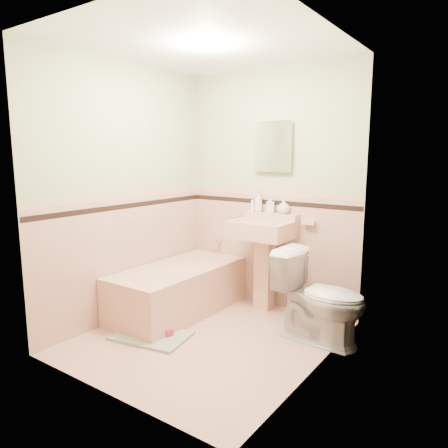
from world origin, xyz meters
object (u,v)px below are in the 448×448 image
Objects in this scene: bucket at (297,309)px; shoe at (166,331)px; medicine_cabinet at (274,147)px; soap_bottle_right at (284,206)px; toilet at (321,297)px; soap_bottle_left at (259,201)px; bathtub at (179,291)px; sink at (262,266)px; soap_bottle_mid at (270,204)px.

bucket reaches higher than shoe.
medicine_cabinet is 0.62m from soap_bottle_right.
toilet is at bearing -35.25° from medicine_cabinet.
soap_bottle_left is 1.30m from toilet.
medicine_cabinet reaches higher than bathtub.
soap_bottle_left reaches higher than sink.
bathtub is at bearing -154.86° from bucket.
soap_bottle_right reaches higher than shoe.
soap_bottle_right is at bearing 40.65° from bathtub.
soap_bottle_right is at bearing -11.55° from medicine_cabinet.
bathtub is 8.75× the size of soap_bottle_mid.
medicine_cabinet is at bearing 152.02° from bucket.
shoe is at bearing -112.84° from soap_bottle_right.
soap_bottle_right is (0.30, 0.00, -0.03)m from soap_bottle_left.
soap_bottle_left reaches higher than toilet.
soap_bottle_mid is at bearing 180.00° from soap_bottle_right.
medicine_cabinet is 2.11m from shoe.
medicine_cabinet is at bearing 57.47° from toilet.
bathtub is 1.26m from soap_bottle_left.
bathtub is 9.97× the size of shoe.
soap_bottle_mid reaches higher than shoe.
toilet is 1.40m from shoe.
soap_bottle_left is at bearing 180.00° from soap_bottle_mid.
bathtub is 9.62× the size of soap_bottle_right.
soap_bottle_right reaches higher than sink.
sink is at bearing 68.98° from toilet.
soap_bottle_mid reaches higher than sink.
soap_bottle_mid is 1.10m from bucket.
toilet is at bearing -29.25° from soap_bottle_left.
bathtub is at bearing 99.86° from toilet.
shoe is at bearing -127.30° from bucket.
bathtub is 1.22m from bucket.
shoe is at bearing -100.15° from soap_bottle_left.
soap_bottle_mid is 1.66m from shoe.
sink is 1.20m from shoe.
sink is 0.86m from toilet.
sink is 0.69m from soap_bottle_left.
bathtub reaches higher than shoe.
sink reaches higher than bucket.
bathtub is at bearing 139.38° from shoe.
shoe is (-0.37, -1.27, -1.64)m from medicine_cabinet.
toilet reaches higher than shoe.
shoe is at bearing 124.17° from toilet.
sink is 0.56m from bucket.
soap_bottle_left is at bearing 130.28° from sink.
bathtub is 1.57× the size of sink.
shoe is at bearing -59.80° from bathtub.
bucket is (0.57, -0.19, -1.02)m from soap_bottle_left.
soap_bottle_left is 0.27× the size of toilet.
toilet is 3.58× the size of bucket.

